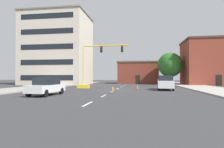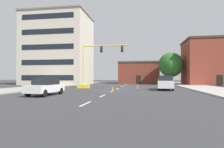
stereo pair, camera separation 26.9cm
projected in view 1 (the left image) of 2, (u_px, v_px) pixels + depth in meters
ground_plane at (115, 90)px, 26.57m from camera, size 160.00×160.00×0.00m
sidewalk_left at (52, 86)px, 36.49m from camera, size 6.00×56.00×0.14m
sidewalk_right at (200, 87)px, 32.48m from camera, size 6.00×56.00×0.14m
lane_stripe_seg_0 at (88, 104)px, 12.73m from camera, size 0.16×2.40×0.01m
lane_stripe_seg_1 at (104, 96)px, 18.17m from camera, size 0.16×2.40×0.01m
lane_stripe_seg_2 at (112, 91)px, 23.61m from camera, size 0.16×2.40×0.01m
lane_stripe_seg_3 at (118, 89)px, 29.05m from camera, size 0.16×2.40×0.01m
lane_stripe_seg_4 at (121, 87)px, 34.48m from camera, size 0.16×2.40×0.01m
lane_stripe_seg_5 at (124, 85)px, 39.92m from camera, size 0.16×2.40×0.01m
lane_stripe_seg_6 at (126, 84)px, 45.36m from camera, size 0.16×2.40×0.01m
building_tall_left at (58, 50)px, 45.86m from camera, size 14.71×11.73×16.63m
building_brick_center at (138, 73)px, 52.49m from camera, size 10.68×9.11×5.84m
building_row_right at (210, 62)px, 42.55m from camera, size 11.47×9.69×10.03m
traffic_signal_gantry at (90, 74)px, 30.64m from camera, size 8.27×1.20×6.83m
tree_right_far at (170, 65)px, 43.87m from camera, size 5.59×5.59×7.38m
pickup_truck_white at (165, 83)px, 26.48m from camera, size 2.40×5.53×1.99m
sedan_white_near_left at (46, 86)px, 18.61m from camera, size 2.08×4.59×1.74m
traffic_cone_roadside_a at (113, 89)px, 24.41m from camera, size 0.36×0.36×0.61m
traffic_cone_roadside_b at (137, 87)px, 27.21m from camera, size 0.36×0.36×0.69m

